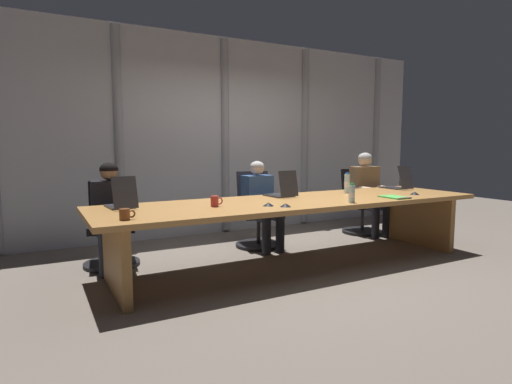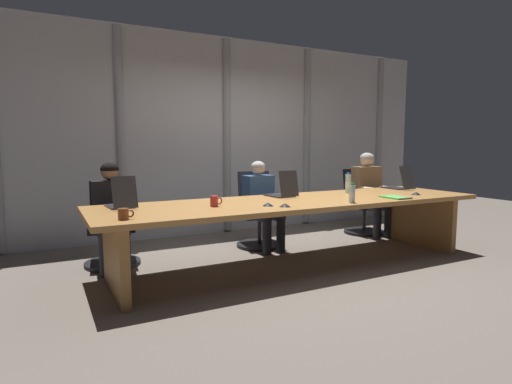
{
  "view_description": "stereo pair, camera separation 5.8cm",
  "coord_description": "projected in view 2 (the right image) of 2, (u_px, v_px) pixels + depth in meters",
  "views": [
    {
      "loc": [
        -2.54,
        -3.75,
        1.32
      ],
      "look_at": [
        -0.46,
        0.11,
        0.83
      ],
      "focal_mm": 29.08,
      "sensor_mm": 36.0,
      "label": 1
    },
    {
      "loc": [
        -2.49,
        -3.78,
        1.32
      ],
      "look_at": [
        -0.46,
        0.11,
        0.83
      ],
      "focal_mm": 29.08,
      "sensor_mm": 36.0,
      "label": 2
    }
  ],
  "objects": [
    {
      "name": "ground_plane",
      "position": [
        297.0,
        264.0,
        4.62
      ],
      "size": [
        14.91,
        14.91,
        0.0
      ],
      "primitive_type": "plane",
      "color": "#6B6056"
    },
    {
      "name": "conference_table",
      "position": [
        298.0,
        212.0,
        4.55
      ],
      "size": [
        4.38,
        1.18,
        0.73
      ],
      "color": "#B77F42",
      "rests_on": "ground_plane"
    },
    {
      "name": "curtain_backdrop",
      "position": [
        224.0,
        137.0,
        6.26
      ],
      "size": [
        7.45,
        0.17,
        2.91
      ],
      "color": "#B2B2B7",
      "rests_on": "ground_plane"
    },
    {
      "name": "laptop_left_end",
      "position": [
        121.0,
        202.0,
        3.94
      ],
      "size": [
        0.26,
        0.42,
        0.31
      ],
      "rotation": [
        0.0,
        0.0,
        1.65
      ],
      "color": "#2D2D33",
      "rests_on": "conference_table"
    },
    {
      "name": "laptop_left_mid",
      "position": [
        282.0,
        192.0,
        4.79
      ],
      "size": [
        0.28,
        0.39,
        0.31
      ],
      "rotation": [
        0.0,
        0.0,
        1.66
      ],
      "color": "#2D2D33",
      "rests_on": "conference_table"
    },
    {
      "name": "laptop_center",
      "position": [
        399.0,
        185.0,
        5.64
      ],
      "size": [
        0.22,
        0.45,
        0.32
      ],
      "rotation": [
        0.0,
        0.0,
        1.54
      ],
      "color": "#2D2D33",
      "rests_on": "conference_table"
    },
    {
      "name": "office_chair_left_end",
      "position": [
        111.0,
        233.0,
        4.61
      ],
      "size": [
        0.6,
        0.6,
        0.92
      ],
      "rotation": [
        0.0,
        0.0,
        -1.7
      ],
      "color": "black",
      "rests_on": "ground_plane"
    },
    {
      "name": "office_chair_left_mid",
      "position": [
        258.0,
        218.0,
        5.46
      ],
      "size": [
        0.6,
        0.61,
        0.98
      ],
      "rotation": [
        0.0,
        0.0,
        -1.72
      ],
      "color": "#2D2D38",
      "rests_on": "ground_plane"
    },
    {
      "name": "office_chair_center",
      "position": [
        362.0,
        209.0,
        6.29
      ],
      "size": [
        0.6,
        0.6,
        0.96
      ],
      "rotation": [
        0.0,
        0.0,
        -1.62
      ],
      "color": "black",
      "rests_on": "ground_plane"
    },
    {
      "name": "person_left_end",
      "position": [
        112.0,
        208.0,
        4.43
      ],
      "size": [
        0.42,
        0.57,
        1.14
      ],
      "rotation": [
        0.0,
        0.0,
        -1.66
      ],
      "color": "black",
      "rests_on": "ground_plane"
    },
    {
      "name": "person_left_mid",
      "position": [
        262.0,
        200.0,
        5.27
      ],
      "size": [
        0.4,
        0.56,
        1.12
      ],
      "rotation": [
        0.0,
        0.0,
        -1.52
      ],
      "color": "#335184",
      "rests_on": "ground_plane"
    },
    {
      "name": "person_center",
      "position": [
        370.0,
        188.0,
        6.11
      ],
      "size": [
        0.43,
        0.56,
        1.21
      ],
      "rotation": [
        0.0,
        0.0,
        -1.62
      ],
      "color": "olive",
      "rests_on": "ground_plane"
    },
    {
      "name": "water_bottle_primary",
      "position": [
        352.0,
        194.0,
        4.29
      ],
      "size": [
        0.07,
        0.07,
        0.21
      ],
      "color": "silver",
      "rests_on": "conference_table"
    },
    {
      "name": "water_bottle_secondary",
      "position": [
        348.0,
        184.0,
        5.16
      ],
      "size": [
        0.07,
        0.07,
        0.26
      ],
      "color": "silver",
      "rests_on": "conference_table"
    },
    {
      "name": "coffee_mug_near",
      "position": [
        215.0,
        201.0,
        4.03
      ],
      "size": [
        0.13,
        0.08,
        0.11
      ],
      "color": "#B2332D",
      "rests_on": "conference_table"
    },
    {
      "name": "coffee_mug_far",
      "position": [
        124.0,
        214.0,
        3.33
      ],
      "size": [
        0.13,
        0.08,
        0.09
      ],
      "color": "brown",
      "rests_on": "conference_table"
    },
    {
      "name": "conference_mic_left_side",
      "position": [
        268.0,
        204.0,
        4.07
      ],
      "size": [
        0.11,
        0.11,
        0.03
      ],
      "primitive_type": "cone",
      "color": "black",
      "rests_on": "conference_table"
    },
    {
      "name": "conference_mic_middle",
      "position": [
        285.0,
        205.0,
        4.02
      ],
      "size": [
        0.11,
        0.11,
        0.03
      ],
      "primitive_type": "cone",
      "color": "black",
      "rests_on": "conference_table"
    },
    {
      "name": "conference_mic_right_side",
      "position": [
        416.0,
        193.0,
        4.99
      ],
      "size": [
        0.11,
        0.11,
        0.03
      ],
      "primitive_type": "cone",
      "color": "black",
      "rests_on": "conference_table"
    },
    {
      "name": "spiral_notepad",
      "position": [
        396.0,
        197.0,
        4.69
      ],
      "size": [
        0.22,
        0.31,
        0.03
      ],
      "rotation": [
        0.0,
        0.0,
        -0.0
      ],
      "color": "#4CB74C",
      "rests_on": "conference_table"
    }
  ]
}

